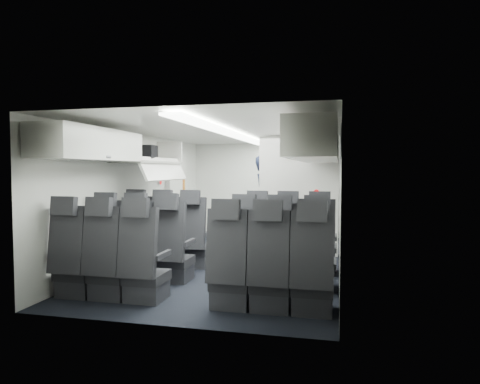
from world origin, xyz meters
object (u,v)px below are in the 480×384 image
at_px(seat_row_rear, 186,270).
at_px(carry_on_bag, 142,153).
at_px(boarding_door, 176,198).
at_px(seat_row_mid, 209,255).
at_px(seat_row_front, 226,243).
at_px(galley_unit, 305,196).
at_px(flight_attendant, 265,200).

xyz_separation_m(seat_row_rear, carry_on_bag, (-1.43, 1.87, 1.40)).
bearing_deg(boarding_door, seat_row_mid, -61.23).
xyz_separation_m(seat_row_front, boarding_door, (-1.64, 2.09, 0.55)).
xyz_separation_m(galley_unit, boarding_door, (-2.59, -1.17, 0.00)).
relative_size(galley_unit, flight_attendant, 1.04).
xyz_separation_m(seat_row_rear, boarding_door, (-1.64, 3.89, 0.55)).
bearing_deg(flight_attendant, galley_unit, -61.39).
bearing_deg(seat_row_rear, seat_row_front, 90.00).
bearing_deg(seat_row_mid, boarding_door, 118.77).
bearing_deg(seat_row_front, flight_attendant, 84.85).
xyz_separation_m(seat_row_mid, galley_unit, (0.95, 4.15, 0.55)).
bearing_deg(galley_unit, boarding_door, -155.72).
height_order(galley_unit, flight_attendant, galley_unit).
height_order(seat_row_mid, flight_attendant, flight_attendant).
bearing_deg(carry_on_bag, boarding_door, 91.95).
height_order(seat_row_front, carry_on_bag, carry_on_bag).
relative_size(boarding_door, carry_on_bag, 4.26).
relative_size(seat_row_mid, seat_row_rear, 1.00).
distance_m(seat_row_front, seat_row_rear, 1.80).
bearing_deg(seat_row_rear, boarding_door, 112.87).
bearing_deg(galley_unit, flight_attendant, -127.42).
bearing_deg(seat_row_rear, galley_unit, 79.35).
relative_size(boarding_door, flight_attendant, 1.02).
bearing_deg(boarding_door, seat_row_front, -51.84).
bearing_deg(seat_row_front, carry_on_bag, 177.11).
bearing_deg(flight_attendant, carry_on_bag, 119.49).
bearing_deg(flight_attendant, boarding_door, 72.07).
relative_size(seat_row_mid, carry_on_bag, 7.62).
xyz_separation_m(seat_row_front, flight_attendant, (0.21, 2.28, 0.51)).
distance_m(boarding_door, flight_attendant, 1.86).
bearing_deg(boarding_door, carry_on_bag, -84.10).
relative_size(seat_row_rear, boarding_door, 1.79).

